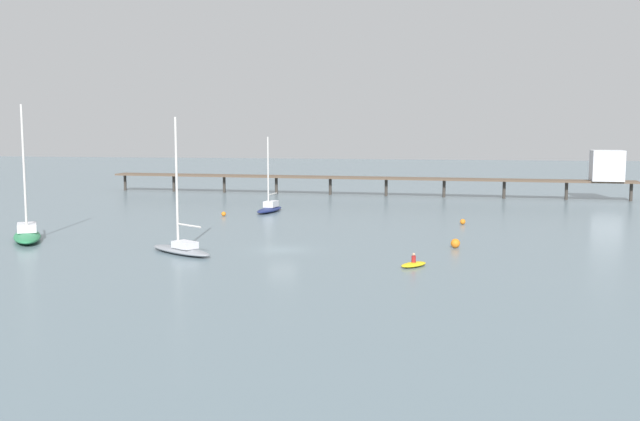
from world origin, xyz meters
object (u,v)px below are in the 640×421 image
(sailboat_gray, at_px, (181,246))
(sailboat_navy, at_px, (270,207))
(dinghy_yellow, at_px, (414,264))
(mooring_buoy_far, at_px, (455,243))
(sailboat_green, at_px, (27,233))
(mooring_buoy_near, at_px, (224,214))
(mooring_buoy_outer, at_px, (463,222))
(pier, at_px, (477,172))

(sailboat_gray, bearing_deg, sailboat_navy, 90.27)
(dinghy_yellow, height_order, mooring_buoy_far, dinghy_yellow)
(sailboat_green, relative_size, dinghy_yellow, 4.57)
(sailboat_gray, bearing_deg, mooring_buoy_near, 99.96)
(dinghy_yellow, bearing_deg, mooring_buoy_outer, 80.86)
(pier, xyz_separation_m, mooring_buoy_near, (-33.08, -30.98, -3.90))
(sailboat_green, bearing_deg, mooring_buoy_near, 60.14)
(pier, distance_m, mooring_buoy_outer, 34.08)
(sailboat_gray, relative_size, dinghy_yellow, 4.12)
(sailboat_green, distance_m, sailboat_navy, 33.99)
(mooring_buoy_far, bearing_deg, sailboat_gray, -162.67)
(mooring_buoy_near, relative_size, mooring_buoy_outer, 0.92)
(sailboat_green, bearing_deg, sailboat_navy, 57.98)
(sailboat_green, relative_size, mooring_buoy_far, 15.46)
(pier, relative_size, sailboat_navy, 8.69)
(sailboat_green, distance_m, mooring_buoy_outer, 48.18)
(pier, height_order, sailboat_green, sailboat_green)
(sailboat_navy, xyz_separation_m, dinghy_yellow, (21.20, -35.83, -0.44))
(sailboat_navy, relative_size, mooring_buoy_far, 11.51)
(mooring_buoy_far, xyz_separation_m, mooring_buoy_outer, (0.97, 17.34, -0.12))
(mooring_buoy_far, distance_m, mooring_buoy_outer, 17.36)
(sailboat_green, bearing_deg, mooring_buoy_outer, 25.08)
(sailboat_gray, xyz_separation_m, mooring_buoy_far, (24.48, 7.64, -0.24))
(dinghy_yellow, bearing_deg, mooring_buoy_near, 130.64)
(pier, bearing_deg, mooring_buoy_outer, -94.67)
(pier, bearing_deg, mooring_buoy_far, -94.18)
(pier, bearing_deg, sailboat_green, -130.58)
(mooring_buoy_far, bearing_deg, pier, 85.82)
(pier, distance_m, sailboat_green, 71.40)
(pier, bearing_deg, mooring_buoy_near, -136.88)
(pier, xyz_separation_m, mooring_buoy_outer, (-2.76, -33.74, -3.87))
(sailboat_green, height_order, mooring_buoy_near, sailboat_green)
(sailboat_navy, bearing_deg, pier, 41.77)
(sailboat_green, xyz_separation_m, sailboat_gray, (18.18, -4.56, -0.09))
(sailboat_navy, bearing_deg, mooring_buoy_far, -46.25)
(mooring_buoy_outer, bearing_deg, sailboat_gray, -135.54)
(sailboat_green, distance_m, mooring_buoy_near, 26.73)
(sailboat_navy, xyz_separation_m, mooring_buoy_outer, (25.61, -8.40, -0.33))
(sailboat_green, relative_size, mooring_buoy_near, 23.02)
(dinghy_yellow, relative_size, mooring_buoy_near, 5.04)
(dinghy_yellow, bearing_deg, mooring_buoy_far, 71.16)
(pier, distance_m, mooring_buoy_near, 45.49)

